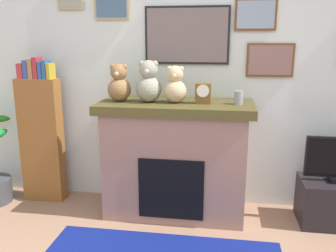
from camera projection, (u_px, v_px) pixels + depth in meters
name	position (u px, v px, depth m)	size (l,w,h in m)	color
back_wall	(169.00, 71.00, 3.47)	(5.20, 0.15, 2.60)	silver
fireplace	(175.00, 158.00, 3.31)	(1.37, 0.63, 1.06)	#9A6F5E
bookshelf	(41.00, 135.00, 3.56)	(0.41, 0.16, 1.44)	brown
candle_jar	(239.00, 98.00, 3.07)	(0.08, 0.08, 0.12)	gray
mantel_clock	(203.00, 93.00, 3.11)	(0.13, 0.10, 0.18)	brown
teddy_bear_brown	(119.00, 84.00, 3.20)	(0.21, 0.21, 0.34)	olive
teddy_bear_cream	(149.00, 83.00, 3.16)	(0.23, 0.23, 0.37)	gray
teddy_bear_grey	(175.00, 86.00, 3.13)	(0.20, 0.20, 0.32)	tan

